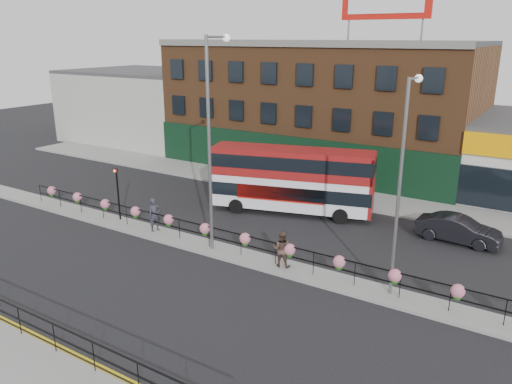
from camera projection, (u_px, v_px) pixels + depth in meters
The scene contains 17 objects.
ground at pixel (225, 253), 25.59m from camera, with size 120.00×120.00×0.00m, color black.
south_pavement at pixel (5, 384), 15.87m from camera, with size 60.00×4.00×0.15m, color gray.
north_pavement at pixel (324, 193), 35.26m from camera, with size 60.00×4.00×0.15m, color gray.
median at pixel (225, 252), 25.56m from camera, with size 60.00×1.60×0.15m, color gray.
yellow_line_inner at pixel (66, 349), 17.75m from camera, with size 60.00×0.10×0.01m, color gold.
yellow_line_outer at pixel (62, 351), 17.60m from camera, with size 60.00×0.10×0.01m, color gold.
brick_building at pixel (323, 104), 42.21m from camera, with size 25.00×12.21×10.30m.
warehouse_west at pixel (148, 105), 52.98m from camera, with size 15.50×12.00×7.30m.
median_railing at pixel (225, 234), 25.27m from camera, with size 30.04×0.56×1.23m.
south_railing at pixel (18, 314), 18.16m from camera, with size 20.04×0.05×1.12m.
double_decker_bus at pixel (292, 174), 30.82m from camera, with size 10.33×5.01×4.07m.
car at pixel (458, 229), 26.79m from camera, with size 4.42×1.71×1.44m, color black.
pedestrian_a at pixel (155, 215), 27.89m from camera, with size 0.64×0.80×1.90m, color #2B2B34.
pedestrian_b at pixel (282, 249), 23.55m from camera, with size 0.99×0.84×1.78m, color #4A372D.
lamp_column_west at pixel (212, 127), 24.15m from camera, with size 0.38×1.86×10.61m.
lamp_column_east at pixel (402, 171), 19.90m from camera, with size 0.33×1.59×9.06m.
traffic_light_median at pixel (117, 182), 29.23m from camera, with size 0.15×0.28×3.65m.
Camera 1 is at (13.86, -19.02, 10.65)m, focal length 35.00 mm.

